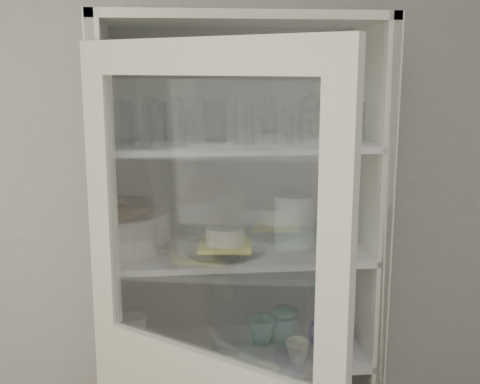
% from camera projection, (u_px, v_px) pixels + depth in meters
% --- Properties ---
extents(wall_back, '(3.60, 0.02, 2.60)m').
position_uv_depth(wall_back, '(185.00, 224.00, 2.44)').
color(wall_back, beige).
rests_on(wall_back, ground).
extents(pantry_cabinet, '(1.00, 0.45, 2.10)m').
position_uv_depth(pantry_cabinet, '(238.00, 321.00, 2.37)').
color(pantry_cabinet, silver).
rests_on(pantry_cabinet, floor).
extents(tumbler_0, '(0.07, 0.07, 0.14)m').
position_uv_depth(tumbler_0, '(121.00, 126.00, 1.98)').
color(tumbler_0, silver).
rests_on(tumbler_0, shelf_glass).
extents(tumbler_1, '(0.10, 0.10, 0.15)m').
position_uv_depth(tumbler_1, '(141.00, 125.00, 1.98)').
color(tumbler_1, silver).
rests_on(tumbler_1, shelf_glass).
extents(tumbler_2, '(0.10, 0.10, 0.16)m').
position_uv_depth(tumbler_2, '(175.00, 123.00, 2.01)').
color(tumbler_2, silver).
rests_on(tumbler_2, shelf_glass).
extents(tumbler_3, '(0.09, 0.09, 0.14)m').
position_uv_depth(tumbler_3, '(244.00, 124.00, 2.05)').
color(tumbler_3, silver).
rests_on(tumbler_3, shelf_glass).
extents(tumbler_4, '(0.07, 0.07, 0.13)m').
position_uv_depth(tumbler_4, '(295.00, 126.00, 2.06)').
color(tumbler_4, silver).
rests_on(tumbler_4, shelf_glass).
extents(tumbler_5, '(0.07, 0.07, 0.14)m').
position_uv_depth(tumbler_5, '(284.00, 125.00, 2.03)').
color(tumbler_5, silver).
rests_on(tumbler_5, shelf_glass).
extents(tumbler_6, '(0.08, 0.08, 0.14)m').
position_uv_depth(tumbler_6, '(355.00, 123.00, 2.09)').
color(tumbler_6, silver).
rests_on(tumbler_6, shelf_glass).
extents(tumbler_7, '(0.09, 0.09, 0.15)m').
position_uv_depth(tumbler_7, '(123.00, 123.00, 2.08)').
color(tumbler_7, silver).
rests_on(tumbler_7, shelf_glass).
extents(tumbler_8, '(0.08, 0.08, 0.13)m').
position_uv_depth(tumbler_8, '(129.00, 124.00, 2.12)').
color(tumbler_8, silver).
rests_on(tumbler_8, shelf_glass).
extents(tumbler_9, '(0.08, 0.08, 0.14)m').
position_uv_depth(tumbler_9, '(217.00, 122.00, 2.12)').
color(tumbler_9, silver).
rests_on(tumbler_9, shelf_glass).
extents(tumbler_10, '(0.09, 0.09, 0.14)m').
position_uv_depth(tumbler_10, '(214.00, 121.00, 2.16)').
color(tumbler_10, silver).
rests_on(tumbler_10, shelf_glass).
extents(goblet_0, '(0.08, 0.08, 0.17)m').
position_uv_depth(goblet_0, '(152.00, 116.00, 2.20)').
color(goblet_0, silver).
rests_on(goblet_0, shelf_glass).
extents(goblet_1, '(0.07, 0.07, 0.16)m').
position_uv_depth(goblet_1, '(212.00, 118.00, 2.22)').
color(goblet_1, silver).
rests_on(goblet_1, shelf_glass).
extents(goblet_2, '(0.08, 0.08, 0.18)m').
position_uv_depth(goblet_2, '(311.00, 113.00, 2.27)').
color(goblet_2, silver).
rests_on(goblet_2, shelf_glass).
extents(goblet_3, '(0.07, 0.07, 0.15)m').
position_uv_depth(goblet_3, '(343.00, 116.00, 2.31)').
color(goblet_3, silver).
rests_on(goblet_3, shelf_glass).
extents(plate_stack_front, '(0.21, 0.21, 0.07)m').
position_uv_depth(plate_stack_front, '(128.00, 244.00, 2.17)').
color(plate_stack_front, white).
rests_on(plate_stack_front, shelf_plates).
extents(plate_stack_back, '(0.23, 0.23, 0.11)m').
position_uv_depth(plate_stack_back, '(141.00, 226.00, 2.34)').
color(plate_stack_back, white).
rests_on(plate_stack_back, shelf_plates).
extents(cream_bowl, '(0.24, 0.24, 0.07)m').
position_uv_depth(cream_bowl, '(128.00, 225.00, 2.16)').
color(cream_bowl, beige).
rests_on(cream_bowl, plate_stack_front).
extents(terracotta_bowl, '(0.22, 0.22, 0.05)m').
position_uv_depth(terracotta_bowl, '(127.00, 209.00, 2.15)').
color(terracotta_bowl, brown).
rests_on(terracotta_bowl, cream_bowl).
extents(glass_platter, '(0.30, 0.30, 0.02)m').
position_uv_depth(glass_platter, '(226.00, 249.00, 2.20)').
color(glass_platter, silver).
rests_on(glass_platter, shelf_plates).
extents(yellow_trivet, '(0.21, 0.21, 0.01)m').
position_uv_depth(yellow_trivet, '(226.00, 245.00, 2.19)').
color(yellow_trivet, yellow).
rests_on(yellow_trivet, glass_platter).
extents(white_ramekin, '(0.15, 0.15, 0.06)m').
position_uv_depth(white_ramekin, '(226.00, 235.00, 2.19)').
color(white_ramekin, white).
rests_on(white_ramekin, yellow_trivet).
extents(grey_bowl_stack, '(0.15, 0.15, 0.20)m').
position_uv_depth(grey_bowl_stack, '(294.00, 221.00, 2.23)').
color(grey_bowl_stack, '#B1C8C9').
rests_on(grey_bowl_stack, shelf_plates).
extents(mug_blue, '(0.16, 0.16, 0.09)m').
position_uv_depth(mug_blue, '(325.00, 336.00, 2.32)').
color(mug_blue, navy).
rests_on(mug_blue, shelf_mugs).
extents(mug_teal, '(0.11, 0.11, 0.10)m').
position_uv_depth(mug_teal, '(262.00, 331.00, 2.35)').
color(mug_teal, '#247778').
rests_on(mug_teal, shelf_mugs).
extents(mug_white, '(0.10, 0.10, 0.08)m').
position_uv_depth(mug_white, '(298.00, 351.00, 2.20)').
color(mug_white, white).
rests_on(mug_white, shelf_mugs).
extents(teal_jar, '(0.10, 0.10, 0.12)m').
position_uv_depth(teal_jar, '(284.00, 326.00, 2.37)').
color(teal_jar, '#247778').
rests_on(teal_jar, shelf_mugs).
extents(measuring_cups, '(0.09, 0.09, 0.04)m').
position_uv_depth(measuring_cups, '(220.00, 355.00, 2.22)').
color(measuring_cups, '#A8A9B0').
rests_on(measuring_cups, shelf_mugs).
extents(white_canister, '(0.12, 0.12, 0.12)m').
position_uv_depth(white_canister, '(133.00, 331.00, 2.33)').
color(white_canister, white).
rests_on(white_canister, shelf_mugs).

